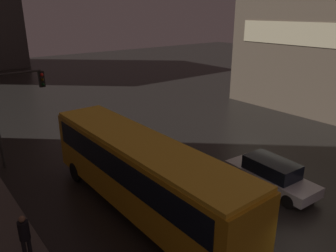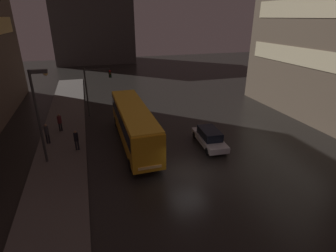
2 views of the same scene
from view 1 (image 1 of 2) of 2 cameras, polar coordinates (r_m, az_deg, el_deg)
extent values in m
cube|color=beige|center=(27.88, 25.68, 14.06)|extent=(0.24, 14.89, 1.80)
cube|color=#EAC66B|center=(60.87, -25.42, 16.52)|extent=(0.24, 10.20, 1.80)
cube|color=orange|center=(14.03, -4.84, -8.15)|extent=(2.36, 11.67, 2.70)
cube|color=black|center=(13.77, -4.91, -5.95)|extent=(2.41, 10.74, 1.10)
cube|color=yellow|center=(13.43, -5.01, -2.75)|extent=(2.31, 11.44, 0.16)
cylinder|color=black|center=(12.66, 11.80, -19.57)|extent=(0.25, 1.00, 1.00)
cylinder|color=black|center=(18.57, -9.67, -5.94)|extent=(0.25, 1.00, 1.00)
cylinder|color=black|center=(17.76, -15.76, -7.68)|extent=(0.25, 1.00, 1.00)
cube|color=#B7B7BC|center=(17.22, 17.41, -8.57)|extent=(2.05, 4.79, 0.50)
cube|color=black|center=(16.95, 17.61, -6.78)|extent=(1.64, 2.67, 0.70)
cylinder|color=black|center=(17.12, 23.32, -10.39)|extent=(0.25, 0.65, 0.64)
cylinder|color=black|center=(15.95, 20.20, -12.25)|extent=(0.25, 0.65, 0.64)
cylinder|color=black|center=(18.77, 14.93, -6.68)|extent=(0.25, 0.65, 0.64)
cylinder|color=black|center=(17.71, 11.57, -8.05)|extent=(0.25, 0.65, 0.64)
cylinder|color=black|center=(13.10, -23.73, -19.15)|extent=(0.14, 0.14, 0.83)
cylinder|color=black|center=(13.13, -22.94, -18.93)|extent=(0.14, 0.14, 0.83)
cylinder|color=black|center=(12.67, -23.82, -16.30)|extent=(0.44, 0.44, 0.70)
sphere|color=#8C664C|center=(12.42, -24.11, -14.57)|extent=(0.22, 0.22, 0.22)
cylinder|color=#2D2D2D|center=(19.57, -25.06, 8.36)|extent=(2.66, 0.12, 0.12)
cube|color=black|center=(20.01, -21.17, 7.62)|extent=(0.30, 0.24, 0.90)
sphere|color=red|center=(19.82, -21.14, 8.36)|extent=(0.18, 0.18, 0.18)
sphere|color=#3B2B07|center=(19.87, -21.04, 7.57)|extent=(0.18, 0.18, 0.18)
sphere|color=black|center=(19.93, -20.94, 6.78)|extent=(0.18, 0.18, 0.18)
camera|label=2|loc=(11.28, 124.76, -0.41)|focal=28.00mm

